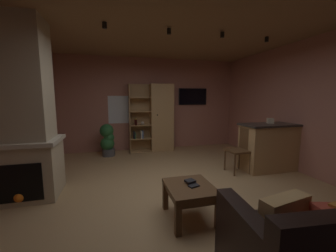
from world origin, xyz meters
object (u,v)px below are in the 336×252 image
Objects in this scene: table_book_1 at (190,181)px; bookshelf_cabinet at (158,118)px; wall_mounted_tv at (193,97)px; coffee_table at (190,192)px; kitchen_bar_counter at (272,147)px; tissue_box at (270,121)px; potted_floor_plant at (108,140)px; stone_fireplace at (22,119)px; dining_chair at (241,147)px; table_book_0 at (194,186)px; leather_couch at (328,251)px.

bookshelf_cabinet is at bearing 84.68° from table_book_1.
wall_mounted_tv is at bearing 10.43° from bookshelf_cabinet.
kitchen_bar_counter is at bearing 28.82° from coffee_table.
tissue_box reaches higher than potted_floor_plant.
stone_fireplace is 2.94× the size of dining_chair.
table_book_0 is at bearing -28.52° from stone_fireplace.
table_book_1 reaches higher than coffee_table.
stone_fireplace is 22.52× the size of tissue_box.
stone_fireplace is at bearing 141.24° from leather_couch.
wall_mounted_tv is at bearing 109.41° from kitchen_bar_counter.
bookshelf_cabinet is 4.82m from leather_couch.
tissue_box is 0.14× the size of potted_floor_plant.
tissue_box reaches higher than coffee_table.
tissue_box is at bearing 4.23° from dining_chair.
coffee_table is 4.25m from wall_mounted_tv.
leather_couch is 12.20× the size of table_book_0.
wall_mounted_tv is (1.15, 0.21, 0.63)m from bookshelf_cabinet.
bookshelf_cabinet is at bearing 94.72° from leather_couch.
stone_fireplace is at bearing -178.31° from dining_chair.
wall_mounted_tv is (-0.13, 2.45, 1.06)m from dining_chair.
bookshelf_cabinet is 2.16× the size of wall_mounted_tv.
dining_chair is at bearing 40.44° from table_book_0.
stone_fireplace reaches higher than dining_chair.
kitchen_bar_counter is 2.69m from table_book_0.
coffee_table is 0.73× the size of dining_chair.
bookshelf_cabinet reaches higher than table_book_0.
table_book_1 is (-0.72, 1.26, 0.16)m from leather_couch.
coffee_table is 5.60× the size of table_book_1.
dining_chair is at bearing 70.64° from leather_couch.
table_book_1 is (-2.32, -1.31, -0.59)m from tissue_box.
dining_chair is at bearing -86.94° from wall_mounted_tv.
tissue_box reaches higher than kitchen_bar_counter.
dining_chair is (1.63, 1.32, 0.18)m from coffee_table.
coffee_table is at bearing -95.62° from bookshelf_cabinet.
leather_couch reaches higher than coffee_table.
dining_chair is (3.87, 0.11, -0.69)m from stone_fireplace.
potted_floor_plant is (-1.10, 3.28, 0.09)m from coffee_table.
bookshelf_cabinet is at bearing 42.23° from stone_fireplace.
tissue_box is 0.18× the size of coffee_table.
tissue_box is at bearing 31.43° from table_book_0.
leather_couch is 2.43× the size of coffee_table.
table_book_0 is at bearing -150.14° from kitchen_bar_counter.
dining_chair is (0.88, 2.52, 0.22)m from leather_couch.
table_book_0 is (2.28, -1.24, -0.78)m from stone_fireplace.
dining_chair is 2.68m from wall_mounted_tv.
potted_floor_plant is at bearing -168.84° from bookshelf_cabinet.
table_book_1 is at bearing -70.78° from potted_floor_plant.
kitchen_bar_counter is 1.47× the size of dining_chair.
bookshelf_cabinet reaches higher than table_book_1.
stone_fireplace is at bearing 153.28° from table_book_1.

